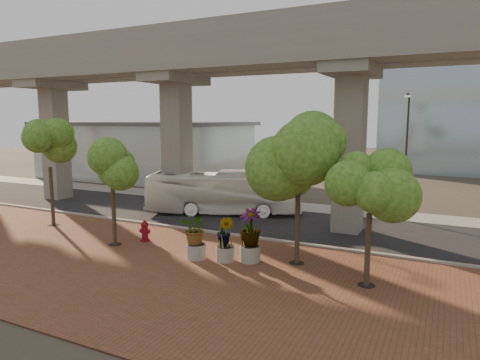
% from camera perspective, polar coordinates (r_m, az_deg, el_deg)
% --- Properties ---
extents(ground, '(160.00, 160.00, 0.00)m').
position_cam_1_polar(ground, '(26.36, 0.17, -6.36)').
color(ground, '#363327').
rests_on(ground, ground).
extents(brick_plaza, '(70.00, 13.00, 0.06)m').
position_cam_1_polar(brick_plaza, '(19.78, -10.25, -11.38)').
color(brick_plaza, brown).
rests_on(brick_plaza, ground).
extents(asphalt_road, '(90.00, 8.00, 0.04)m').
position_cam_1_polar(asphalt_road, '(28.11, 1.96, -5.40)').
color(asphalt_road, black).
rests_on(asphalt_road, ground).
extents(curb_strip, '(70.00, 0.25, 0.16)m').
position_cam_1_polar(curb_strip, '(24.62, -1.89, -7.22)').
color(curb_strip, gray).
rests_on(curb_strip, ground).
extents(far_sidewalk, '(90.00, 3.00, 0.06)m').
position_cam_1_polar(far_sidewalk, '(33.09, 5.88, -3.37)').
color(far_sidewalk, gray).
rests_on(far_sidewalk, ground).
extents(transit_viaduct, '(72.00, 5.60, 12.40)m').
position_cam_1_polar(transit_viaduct, '(27.35, 2.03, 9.57)').
color(transit_viaduct, gray).
rests_on(transit_viaduct, ground).
extents(station_pavilion, '(23.00, 13.00, 6.30)m').
position_cam_1_polar(station_pavilion, '(50.01, -12.53, 4.05)').
color(station_pavilion, '#ABC0C4').
rests_on(station_pavilion, ground).
extents(transit_bus, '(10.93, 6.13, 2.99)m').
position_cam_1_polar(transit_bus, '(29.78, -2.20, -1.75)').
color(transit_bus, white).
rests_on(transit_bus, ground).
extents(fire_hydrant, '(0.57, 0.52, 1.15)m').
position_cam_1_polar(fire_hydrant, '(23.77, -12.58, -6.65)').
color(fire_hydrant, maroon).
rests_on(fire_hydrant, ground).
extents(planter_front, '(2.01, 2.01, 2.21)m').
position_cam_1_polar(planter_front, '(20.25, -5.89, -6.77)').
color(planter_front, '#ACA59B').
rests_on(planter_front, ground).
extents(planter_right, '(2.32, 2.32, 2.48)m').
position_cam_1_polar(planter_right, '(19.75, 1.36, -6.64)').
color(planter_right, gray).
rests_on(planter_right, ground).
extents(planter_left, '(1.94, 1.94, 2.13)m').
position_cam_1_polar(planter_left, '(19.88, -1.99, -7.16)').
color(planter_left, '#A7A496').
rests_on(planter_left, ground).
extents(street_tree_far_west, '(4.00, 4.00, 6.63)m').
position_cam_1_polar(street_tree_far_west, '(28.44, -24.13, 3.90)').
color(street_tree_far_west, '#4D402C').
rests_on(street_tree_far_west, ground).
extents(street_tree_near_west, '(3.05, 3.05, 5.64)m').
position_cam_1_polar(street_tree_near_west, '(22.83, -16.73, 1.98)').
color(street_tree_near_west, '#4D402C').
rests_on(street_tree_near_west, ground).
extents(street_tree_near_east, '(4.35, 4.35, 6.63)m').
position_cam_1_polar(street_tree_near_east, '(19.09, 7.82, 2.34)').
color(street_tree_near_east, '#4D402C').
rests_on(street_tree_near_east, ground).
extents(street_tree_far_east, '(3.49, 3.49, 5.52)m').
position_cam_1_polar(street_tree_far_east, '(17.14, 17.00, -1.01)').
color(street_tree_far_east, '#4D402C').
rests_on(street_tree_far_east, ground).
extents(streetlamp_west, '(0.37, 1.09, 7.55)m').
position_cam_1_polar(streetlamp_west, '(34.69, -6.99, 4.45)').
color(streetlamp_west, '#2B2B30').
rests_on(streetlamp_west, ground).
extents(streetlamp_east, '(0.40, 1.18, 8.11)m').
position_cam_1_polar(streetlamp_east, '(29.27, 21.27, 3.93)').
color(streetlamp_east, '#2A292E').
rests_on(streetlamp_east, ground).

